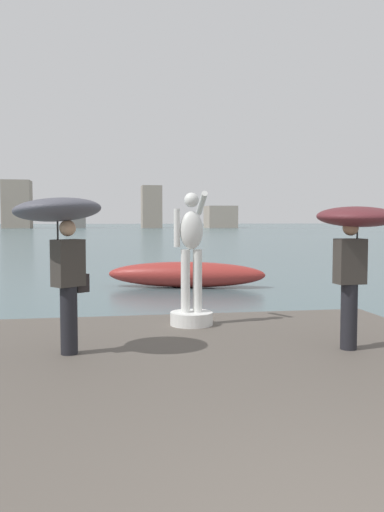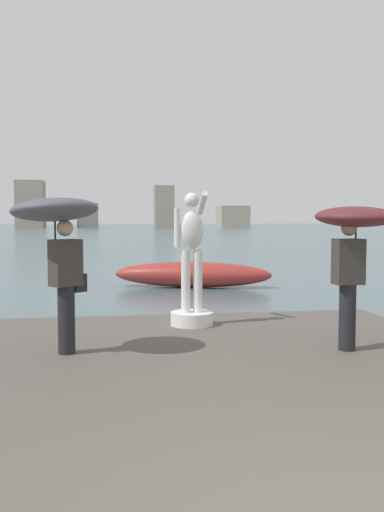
{
  "view_description": "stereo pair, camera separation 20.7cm",
  "coord_description": "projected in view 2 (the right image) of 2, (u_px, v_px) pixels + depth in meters",
  "views": [
    {
      "loc": [
        -1.51,
        -2.45,
        2.14
      ],
      "look_at": [
        0.0,
        6.18,
        1.55
      ],
      "focal_mm": 38.7,
      "sensor_mm": 36.0,
      "label": 1
    },
    {
      "loc": [
        -1.3,
        -2.48,
        2.14
      ],
      "look_at": [
        0.0,
        6.18,
        1.55
      ],
      "focal_mm": 38.7,
      "sensor_mm": 36.0,
      "label": 2
    }
  ],
  "objects": [
    {
      "name": "ground_plane",
      "position": [
        126.0,
        247.0,
        42.25
      ],
      "size": [
        400.0,
        400.0,
        0.0
      ],
      "primitive_type": "plane",
      "color": "#4C666B"
    },
    {
      "name": "statue_white_figure",
      "position": [
        192.0,
        276.0,
        9.02
      ],
      "size": [
        0.7,
        0.91,
        2.2
      ],
      "color": "white",
      "rests_on": "pier"
    },
    {
      "name": "distant_skyline",
      "position": [
        67.0,
        210.0,
        126.46
      ],
      "size": [
        72.49,
        13.16,
        10.9
      ],
      "color": "gray",
      "rests_on": "ground"
    },
    {
      "name": "pier",
      "position": [
        257.0,
        435.0,
        4.96
      ],
      "size": [
        7.01,
        10.43,
        0.4
      ],
      "primitive_type": "cube",
      "color": "#564F47",
      "rests_on": "ground"
    },
    {
      "name": "onlooker_left",
      "position": [
        58.0,
        228.0,
        7.0
      ],
      "size": [
        1.55,
        1.55,
        2.05
      ],
      "color": "black",
      "rests_on": "pier"
    },
    {
      "name": "onlooker_right",
      "position": [
        354.0,
        233.0,
        7.27
      ],
      "size": [
        1.13,
        1.14,
        1.92
      ],
      "color": "black",
      "rests_on": "pier"
    },
    {
      "name": "boat_mid",
      "position": [
        192.0,
        275.0,
        17.27
      ],
      "size": [
        5.06,
        2.39,
        0.8
      ],
      "color": "#9E2D28",
      "rests_on": "ground"
    }
  ]
}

